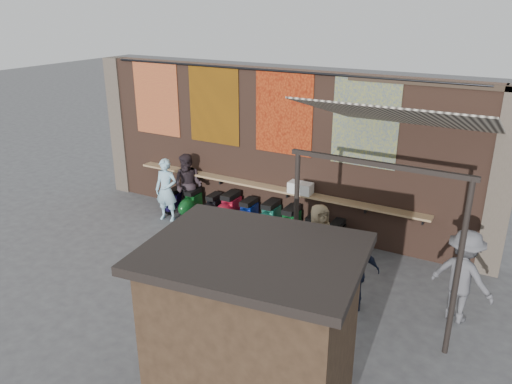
{
  "coord_description": "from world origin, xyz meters",
  "views": [
    {
      "loc": [
        5.49,
        -8.11,
        5.48
      ],
      "look_at": [
        0.26,
        1.2,
        1.4
      ],
      "focal_mm": 35.0,
      "sensor_mm": 36.0,
      "label": 1
    }
  ],
  "objects_px": {
    "scooter_stool_5": "(269,218)",
    "scooter_stool_6": "(289,224)",
    "scooter_stool_0": "(175,200)",
    "scooter_stool_2": "(213,207)",
    "shopper_grey": "(462,276)",
    "market_stall": "(254,344)",
    "diner_right": "(188,185)",
    "scooter_stool_8": "(336,236)",
    "scooter_stool_7": "(312,230)",
    "diner_left": "(166,190)",
    "shelf_box": "(301,188)",
    "scooter_stool_4": "(247,215)",
    "scooter_stool_1": "(192,203)",
    "scooter_stool_3": "(229,209)",
    "shopper_tan": "(319,237)"
  },
  "relations": [
    {
      "from": "scooter_stool_1",
      "to": "scooter_stool_8",
      "type": "xyz_separation_m",
      "value": [
        4.16,
        -0.01,
        -0.01
      ]
    },
    {
      "from": "shopper_grey",
      "to": "market_stall",
      "type": "xyz_separation_m",
      "value": [
        -2.08,
        -3.9,
        0.39
      ]
    },
    {
      "from": "shopper_grey",
      "to": "shelf_box",
      "type": "bearing_deg",
      "value": -5.89
    },
    {
      "from": "scooter_stool_0",
      "to": "scooter_stool_2",
      "type": "relative_size",
      "value": 0.97
    },
    {
      "from": "scooter_stool_4",
      "to": "market_stall",
      "type": "height_order",
      "value": "market_stall"
    },
    {
      "from": "scooter_stool_0",
      "to": "scooter_stool_6",
      "type": "height_order",
      "value": "scooter_stool_6"
    },
    {
      "from": "scooter_stool_7",
      "to": "market_stall",
      "type": "bearing_deg",
      "value": -74.91
    },
    {
      "from": "scooter_stool_4",
      "to": "diner_left",
      "type": "bearing_deg",
      "value": -165.67
    },
    {
      "from": "scooter_stool_7",
      "to": "shopper_tan",
      "type": "height_order",
      "value": "shopper_tan"
    },
    {
      "from": "scooter_stool_5",
      "to": "scooter_stool_8",
      "type": "distance_m",
      "value": 1.79
    },
    {
      "from": "shelf_box",
      "to": "scooter_stool_6",
      "type": "xyz_separation_m",
      "value": [
        -0.12,
        -0.33,
        -0.86
      ]
    },
    {
      "from": "scooter_stool_5",
      "to": "scooter_stool_6",
      "type": "height_order",
      "value": "scooter_stool_5"
    },
    {
      "from": "scooter_stool_1",
      "to": "scooter_stool_8",
      "type": "relative_size",
      "value": 1.02
    },
    {
      "from": "scooter_stool_3",
      "to": "diner_right",
      "type": "relative_size",
      "value": 0.52
    },
    {
      "from": "scooter_stool_2",
      "to": "diner_left",
      "type": "bearing_deg",
      "value": -151.06
    },
    {
      "from": "shelf_box",
      "to": "shopper_grey",
      "type": "relative_size",
      "value": 0.33
    },
    {
      "from": "scooter_stool_2",
      "to": "scooter_stool_8",
      "type": "height_order",
      "value": "scooter_stool_8"
    },
    {
      "from": "scooter_stool_6",
      "to": "scooter_stool_7",
      "type": "distance_m",
      "value": 0.6
    },
    {
      "from": "scooter_stool_5",
      "to": "scooter_stool_8",
      "type": "height_order",
      "value": "scooter_stool_5"
    },
    {
      "from": "scooter_stool_7",
      "to": "diner_left",
      "type": "distance_m",
      "value": 4.02
    },
    {
      "from": "scooter_stool_2",
      "to": "scooter_stool_7",
      "type": "xyz_separation_m",
      "value": [
        2.89,
        -0.05,
        0.01
      ]
    },
    {
      "from": "scooter_stool_7",
      "to": "scooter_stool_8",
      "type": "bearing_deg",
      "value": -0.76
    },
    {
      "from": "shelf_box",
      "to": "scooter_stool_8",
      "type": "distance_m",
      "value": 1.45
    },
    {
      "from": "scooter_stool_0",
      "to": "scooter_stool_8",
      "type": "xyz_separation_m",
      "value": [
        4.72,
        0.01,
        0.01
      ]
    },
    {
      "from": "diner_right",
      "to": "shopper_grey",
      "type": "bearing_deg",
      "value": -21.04
    },
    {
      "from": "scooter_stool_3",
      "to": "scooter_stool_6",
      "type": "bearing_deg",
      "value": -0.71
    },
    {
      "from": "scooter_stool_7",
      "to": "diner_right",
      "type": "bearing_deg",
      "value": 179.82
    },
    {
      "from": "market_stall",
      "to": "scooter_stool_5",
      "type": "bearing_deg",
      "value": 108.69
    },
    {
      "from": "shopper_grey",
      "to": "diner_left",
      "type": "bearing_deg",
      "value": 11.08
    },
    {
      "from": "diner_left",
      "to": "shopper_grey",
      "type": "height_order",
      "value": "shopper_grey"
    },
    {
      "from": "scooter_stool_5",
      "to": "diner_right",
      "type": "distance_m",
      "value": 2.51
    },
    {
      "from": "shelf_box",
      "to": "scooter_stool_4",
      "type": "bearing_deg",
      "value": -167.12
    },
    {
      "from": "scooter_stool_8",
      "to": "diner_right",
      "type": "distance_m",
      "value": 4.28
    },
    {
      "from": "diner_right",
      "to": "scooter_stool_5",
      "type": "bearing_deg",
      "value": -8.71
    },
    {
      "from": "shelf_box",
      "to": "scooter_stool_6",
      "type": "height_order",
      "value": "shelf_box"
    },
    {
      "from": "shelf_box",
      "to": "scooter_stool_0",
      "type": "height_order",
      "value": "shelf_box"
    },
    {
      "from": "shelf_box",
      "to": "market_stall",
      "type": "xyz_separation_m",
      "value": [
        1.93,
        -5.71,
        0.02
      ]
    },
    {
      "from": "scooter_stool_0",
      "to": "scooter_stool_8",
      "type": "relative_size",
      "value": 0.96
    },
    {
      "from": "scooter_stool_0",
      "to": "diner_left",
      "type": "xyz_separation_m",
      "value": [
        0.17,
        -0.52,
        0.51
      ]
    },
    {
      "from": "diner_left",
      "to": "diner_right",
      "type": "xyz_separation_m",
      "value": [
        0.3,
        0.55,
        0.01
      ]
    },
    {
      "from": "diner_right",
      "to": "shopper_grey",
      "type": "relative_size",
      "value": 0.96
    },
    {
      "from": "scooter_stool_1",
      "to": "scooter_stool_3",
      "type": "bearing_deg",
      "value": 0.05
    },
    {
      "from": "shopper_tan",
      "to": "diner_right",
      "type": "bearing_deg",
      "value": 111.57
    },
    {
      "from": "scooter_stool_5",
      "to": "shopper_grey",
      "type": "relative_size",
      "value": 0.49
    },
    {
      "from": "scooter_stool_1",
      "to": "shopper_grey",
      "type": "xyz_separation_m",
      "value": [
        7.1,
        -1.5,
        0.53
      ]
    },
    {
      "from": "scooter_stool_7",
      "to": "diner_right",
      "type": "height_order",
      "value": "diner_right"
    },
    {
      "from": "scooter_stool_1",
      "to": "scooter_stool_8",
      "type": "height_order",
      "value": "scooter_stool_1"
    },
    {
      "from": "scooter_stool_4",
      "to": "scooter_stool_7",
      "type": "bearing_deg",
      "value": -0.24
    },
    {
      "from": "diner_left",
      "to": "shelf_box",
      "type": "bearing_deg",
      "value": 3.41
    },
    {
      "from": "scooter_stool_0",
      "to": "shopper_grey",
      "type": "distance_m",
      "value": 7.82
    }
  ]
}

